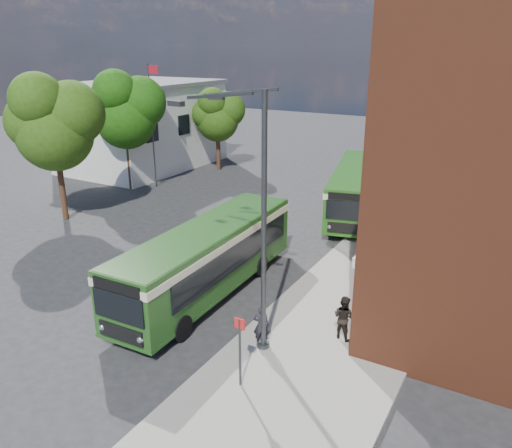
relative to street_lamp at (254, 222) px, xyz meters
The scene contains 14 objects.
ground 7.10m from the street_lamp, 157.54° to the left, with size 120.00×120.00×0.00m, color #29292B.
pavement 11.27m from the street_lamp, 77.80° to the left, with size 6.00×48.00×0.15m, color gray.
kerb_line 11.12m from the street_lamp, 95.07° to the left, with size 0.12×48.00×0.01m, color beige.
white_building 30.38m from the street_lamp, 138.79° to the left, with size 9.40×13.40×7.30m.
flagpole 22.89m from the street_lamp, 139.05° to the left, with size 0.95×0.10×9.00m.
street_lamp is the anchor object (origin of this frame).
bus_stop_sign 4.02m from the street_lamp, 70.87° to the right, with size 0.35×0.08×2.52m.
bus_front 5.51m from the street_lamp, 145.29° to the left, with size 2.91×11.07×3.02m.
bus_rear 16.67m from the street_lamp, 96.98° to the left, with size 5.16×11.37×3.02m.
pedestrian_a 3.86m from the street_lamp, 13.73° to the left, with size 0.58×0.38×1.58m, color black.
pedestrian_b 5.00m from the street_lamp, 37.12° to the left, with size 0.81×0.63×1.67m, color black.
tree_left 18.30m from the street_lamp, 159.88° to the left, with size 5.26×5.00×8.88m.
tree_mid 22.97m from the street_lamp, 143.69° to the left, with size 5.17×4.92×8.73m.
tree_right 27.37m from the street_lamp, 126.43° to the left, with size 4.16×3.96×7.02m.
Camera 1 is at (12.51, -15.28, 10.20)m, focal length 35.00 mm.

